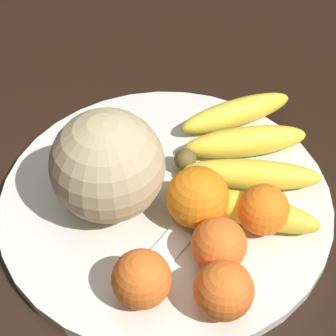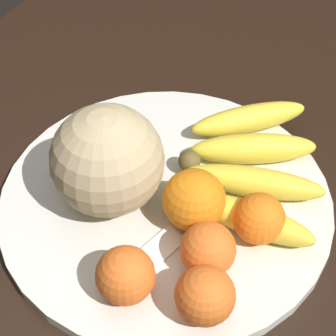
# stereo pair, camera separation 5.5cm
# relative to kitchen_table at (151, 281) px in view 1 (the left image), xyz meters

# --- Properties ---
(kitchen_table) EXTENTS (1.61, 0.89, 0.73)m
(kitchen_table) POSITION_rel_kitchen_table_xyz_m (0.00, 0.00, 0.00)
(kitchen_table) COLOR black
(kitchen_table) RESTS_ON ground_plane
(fruit_bowl) EXTENTS (0.40, 0.40, 0.02)m
(fruit_bowl) POSITION_rel_kitchen_table_xyz_m (-0.06, 0.00, 0.10)
(fruit_bowl) COLOR silver
(fruit_bowl) RESTS_ON kitchen_table
(melon) EXTENTS (0.13, 0.13, 0.13)m
(melon) POSITION_rel_kitchen_table_xyz_m (-0.03, -0.06, 0.17)
(melon) COLOR tan
(melon) RESTS_ON fruit_bowl
(banana_bunch) EXTENTS (0.25, 0.21, 0.04)m
(banana_bunch) POSITION_rel_kitchen_table_xyz_m (-0.13, 0.08, 0.12)
(banana_bunch) COLOR brown
(banana_bunch) RESTS_ON fruit_bowl
(orange_front_left) EXTENTS (0.06, 0.06, 0.06)m
(orange_front_left) POSITION_rel_kitchen_table_xyz_m (0.08, 0.02, 0.14)
(orange_front_left) COLOR orange
(orange_front_left) RESTS_ON fruit_bowl
(orange_front_right) EXTENTS (0.06, 0.06, 0.06)m
(orange_front_right) POSITION_rel_kitchen_table_xyz_m (0.07, 0.10, 0.14)
(orange_front_right) COLOR orange
(orange_front_right) RESTS_ON fruit_bowl
(orange_mid_center) EXTENTS (0.07, 0.07, 0.07)m
(orange_mid_center) POSITION_rel_kitchen_table_xyz_m (-0.04, 0.05, 0.14)
(orange_mid_center) COLOR orange
(orange_mid_center) RESTS_ON fruit_bowl
(orange_back_left) EXTENTS (0.06, 0.06, 0.06)m
(orange_back_left) POSITION_rel_kitchen_table_xyz_m (-0.05, 0.12, 0.13)
(orange_back_left) COLOR orange
(orange_back_left) RESTS_ON fruit_bowl
(orange_back_right) EXTENTS (0.06, 0.06, 0.06)m
(orange_back_right) POSITION_rel_kitchen_table_xyz_m (0.01, 0.08, 0.13)
(orange_back_right) COLOR orange
(orange_back_right) RESTS_ON fruit_bowl
(produce_tag) EXTENTS (0.09, 0.05, 0.00)m
(produce_tag) POSITION_rel_kitchen_table_xyz_m (0.03, 0.03, 0.11)
(produce_tag) COLOR white
(produce_tag) RESTS_ON fruit_bowl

